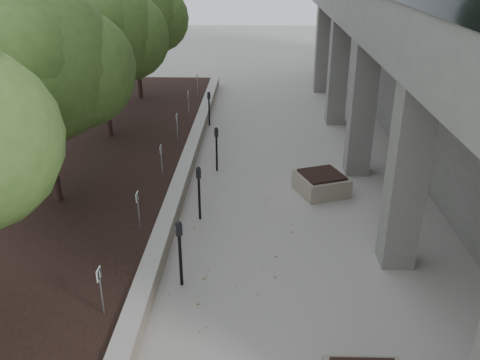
# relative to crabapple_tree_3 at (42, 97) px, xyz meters

# --- Properties ---
(retaining_wall) EXTENTS (0.39, 26.00, 0.50)m
(retaining_wall) POSITION_rel_crabapple_tree_3_xyz_m (2.97, 1.00, -2.87)
(retaining_wall) COLOR gray
(retaining_wall) RESTS_ON ground
(planting_bed) EXTENTS (7.00, 26.00, 0.40)m
(planting_bed) POSITION_rel_crabapple_tree_3_xyz_m (-0.70, 1.00, -2.92)
(planting_bed) COLOR black
(planting_bed) RESTS_ON ground
(crabapple_tree_3) EXTENTS (4.60, 4.00, 5.44)m
(crabapple_tree_3) POSITION_rel_crabapple_tree_3_xyz_m (0.00, 0.00, 0.00)
(crabapple_tree_3) COLOR #3A5D23
(crabapple_tree_3) RESTS_ON planting_bed
(crabapple_tree_4) EXTENTS (4.60, 4.00, 5.44)m
(crabapple_tree_4) POSITION_rel_crabapple_tree_3_xyz_m (0.00, 5.00, 0.00)
(crabapple_tree_4) COLOR #3A5D23
(crabapple_tree_4) RESTS_ON planting_bed
(crabapple_tree_5) EXTENTS (4.60, 4.00, 5.44)m
(crabapple_tree_5) POSITION_rel_crabapple_tree_3_xyz_m (0.00, 10.00, 0.00)
(crabapple_tree_5) COLOR #3A5D23
(crabapple_tree_5) RESTS_ON planting_bed
(parking_sign_3) EXTENTS (0.04, 0.22, 0.96)m
(parking_sign_3) POSITION_rel_crabapple_tree_3_xyz_m (2.45, -4.50, -2.24)
(parking_sign_3) COLOR black
(parking_sign_3) RESTS_ON planting_bed
(parking_sign_4) EXTENTS (0.04, 0.22, 0.96)m
(parking_sign_4) POSITION_rel_crabapple_tree_3_xyz_m (2.45, -1.50, -2.24)
(parking_sign_4) COLOR black
(parking_sign_4) RESTS_ON planting_bed
(parking_sign_5) EXTENTS (0.04, 0.22, 0.96)m
(parking_sign_5) POSITION_rel_crabapple_tree_3_xyz_m (2.45, 1.50, -2.24)
(parking_sign_5) COLOR black
(parking_sign_5) RESTS_ON planting_bed
(parking_sign_6) EXTENTS (0.04, 0.22, 0.96)m
(parking_sign_6) POSITION_rel_crabapple_tree_3_xyz_m (2.45, 4.50, -2.24)
(parking_sign_6) COLOR black
(parking_sign_6) RESTS_ON planting_bed
(parking_sign_7) EXTENTS (0.04, 0.22, 0.96)m
(parking_sign_7) POSITION_rel_crabapple_tree_3_xyz_m (2.45, 7.50, -2.24)
(parking_sign_7) COLOR black
(parking_sign_7) RESTS_ON planting_bed
(parking_sign_8) EXTENTS (0.04, 0.22, 0.96)m
(parking_sign_8) POSITION_rel_crabapple_tree_3_xyz_m (2.45, 10.50, -2.24)
(parking_sign_8) COLOR black
(parking_sign_8) RESTS_ON planting_bed
(parking_meter_2) EXTENTS (0.18, 0.15, 1.49)m
(parking_meter_2) POSITION_rel_crabapple_tree_3_xyz_m (3.61, -3.02, -2.37)
(parking_meter_2) COLOR black
(parking_meter_2) RESTS_ON ground
(parking_meter_3) EXTENTS (0.16, 0.13, 1.45)m
(parking_meter_3) POSITION_rel_crabapple_tree_3_xyz_m (3.69, -0.19, -2.39)
(parking_meter_3) COLOR black
(parking_meter_3) RESTS_ON ground
(parking_meter_4) EXTENTS (0.15, 0.12, 1.43)m
(parking_meter_4) POSITION_rel_crabapple_tree_3_xyz_m (3.89, 2.95, -2.41)
(parking_meter_4) COLOR black
(parking_meter_4) RESTS_ON ground
(parking_meter_5) EXTENTS (0.16, 0.13, 1.37)m
(parking_meter_5) POSITION_rel_crabapple_tree_3_xyz_m (3.25, 7.42, -2.44)
(parking_meter_5) COLOR black
(parking_meter_5) RESTS_ON ground
(planter_back) EXTENTS (1.63, 1.63, 0.59)m
(planter_back) POSITION_rel_crabapple_tree_3_xyz_m (6.96, 1.49, -2.83)
(planter_back) COLOR gray
(planter_back) RESTS_ON ground
(berry_scatter) EXTENTS (3.30, 14.10, 0.02)m
(berry_scatter) POSITION_rel_crabapple_tree_3_xyz_m (4.70, -3.00, -3.11)
(berry_scatter) COLOR maroon
(berry_scatter) RESTS_ON ground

